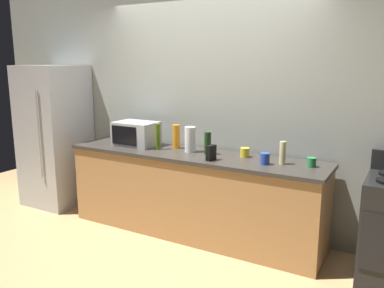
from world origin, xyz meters
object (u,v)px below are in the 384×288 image
object	(u,v)px
refrigerator	(55,136)
bottle_hand_soap	(283,153)
mug_yellow	(245,152)
microwave	(136,134)
cordless_phone	(211,153)
mug_green	(311,162)
bottle_olive_oil	(158,137)
mug_blue	(265,159)
paper_towel_roll	(190,139)
bottle_dish_soap	(176,137)
bottle_wine	(208,143)

from	to	relation	value
refrigerator	bottle_hand_soap	world-z (taller)	refrigerator
mug_yellow	microwave	bearing A→B (deg)	-176.78
cordless_phone	mug_green	size ratio (longest dim) A/B	1.73
bottle_olive_oil	mug_blue	distance (m)	1.25
paper_towel_roll	mug_blue	size ratio (longest dim) A/B	2.48
bottle_dish_soap	mug_yellow	bearing A→B (deg)	-0.86
cordless_phone	bottle_wine	world-z (taller)	bottle_wine
microwave	bottle_wine	xyz separation A→B (m)	(0.93, -0.00, -0.02)
paper_towel_roll	bottle_hand_soap	bearing A→B (deg)	-1.18
cordless_phone	bottle_hand_soap	bearing A→B (deg)	27.86
cordless_phone	mug_blue	distance (m)	0.52
bottle_wine	mug_blue	bearing A→B (deg)	-8.77
cordless_phone	bottle_dish_soap	bearing A→B (deg)	163.52
bottle_olive_oil	bottle_hand_soap	xyz separation A→B (m)	(1.38, 0.04, -0.03)
refrigerator	mug_yellow	distance (m)	2.60
refrigerator	bottle_olive_oil	bearing A→B (deg)	-0.47
bottle_olive_oil	bottle_hand_soap	world-z (taller)	bottle_olive_oil
mug_green	mug_yellow	world-z (taller)	mug_yellow
mug_green	bottle_olive_oil	bearing A→B (deg)	-177.26
microwave	bottle_olive_oil	xyz separation A→B (m)	(0.34, -0.06, 0.01)
bottle_hand_soap	mug_blue	bearing A→B (deg)	-147.95
cordless_phone	bottle_hand_soap	distance (m)	0.68
refrigerator	bottle_dish_soap	distance (m)	1.78
bottle_olive_oil	mug_yellow	distance (m)	0.98
bottle_olive_oil	bottle_dish_soap	world-z (taller)	bottle_olive_oil
refrigerator	bottle_hand_soap	xyz separation A→B (m)	(3.01, 0.03, 0.11)
bottle_olive_oil	microwave	bearing A→B (deg)	169.84
mug_green	cordless_phone	bearing A→B (deg)	-165.59
bottle_wine	mug_yellow	world-z (taller)	bottle_wine
paper_towel_roll	mug_green	bearing A→B (deg)	0.67
cordless_phone	mug_blue	size ratio (longest dim) A/B	1.38
bottle_olive_oil	bottle_wine	distance (m)	0.59
refrigerator	mug_green	xyz separation A→B (m)	(3.27, 0.07, 0.04)
bottle_wine	bottle_dish_soap	bearing A→B (deg)	168.29
bottle_hand_soap	mug_green	size ratio (longest dim) A/B	2.50
cordless_phone	bottle_hand_soap	size ratio (longest dim) A/B	0.69
bottle_dish_soap	mug_blue	world-z (taller)	bottle_dish_soap
paper_towel_roll	bottle_wine	distance (m)	0.21
bottle_wine	mug_blue	xyz separation A→B (m)	(0.66, -0.10, -0.06)
bottle_hand_soap	mug_green	world-z (taller)	bottle_hand_soap
bottle_olive_oil	refrigerator	bearing A→B (deg)	179.53
mug_blue	bottle_hand_soap	bearing A→B (deg)	32.05
bottle_wine	bottle_hand_soap	bearing A→B (deg)	-0.99
refrigerator	paper_towel_roll	size ratio (longest dim) A/B	6.67
mug_yellow	bottle_wine	bearing A→B (deg)	-168.41
microwave	bottle_dish_soap	size ratio (longest dim) A/B	1.82
bottle_dish_soap	mug_blue	distance (m)	1.11
paper_towel_roll	mug_yellow	distance (m)	0.61
bottle_wine	microwave	bearing A→B (deg)	179.70
paper_towel_roll	mug_green	distance (m)	1.28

